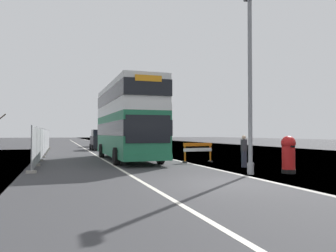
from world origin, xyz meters
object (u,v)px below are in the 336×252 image
Objects in this scene: lamppost_foreground at (250,89)px; car_receding_mid at (99,139)px; roadworks_barrier at (198,150)px; double_decker_bus at (127,120)px; red_pillar_postbox at (288,153)px; car_oncoming_near at (100,140)px; pedestrian_at_kerb at (244,151)px.

car_receding_mid is at bearing 94.81° from lamppost_foreground.
lamppost_foreground is at bearing -92.14° from roadworks_barrier.
double_decker_bus is 6.48× the size of red_pillar_postbox.
car_receding_mid is at bearing 87.99° from double_decker_bus.
car_receding_mid is at bearing 84.39° from car_oncoming_near.
double_decker_bus is 5.22m from roadworks_barrier.
red_pillar_postbox is 24.73m from car_oncoming_near.
lamppost_foreground is at bearing 174.52° from red_pillar_postbox.
lamppost_foreground reaches higher than car_oncoming_near.
roadworks_barrier is 0.48× the size of car_receding_mid.
double_decker_bus is 23.46m from car_receding_mid.
double_decker_bus reaches higher than red_pillar_postbox.
roadworks_barrier is at bearing -38.60° from double_decker_bus.
roadworks_barrier is 1.14× the size of pedestrian_at_kerb.
pedestrian_at_kerb is at bearing 63.90° from lamppost_foreground.
lamppost_foreground is at bearing -116.10° from pedestrian_at_kerb.
roadworks_barrier is at bearing 87.86° from lamppost_foreground.
roadworks_barrier is at bearing -83.56° from car_receding_mid.
car_receding_mid reaches higher than roadworks_barrier.
roadworks_barrier is (-1.60, 6.45, -0.14)m from red_pillar_postbox.
car_oncoming_near is at bearing 103.22° from pedestrian_at_kerb.
red_pillar_postbox is 33.18m from car_receding_mid.
lamppost_foreground is 6.93m from roadworks_barrier.
double_decker_bus is at bearing 110.98° from lamppost_foreground.
lamppost_foreground is 1.97× the size of car_receding_mid.
roadworks_barrier is (3.80, -3.04, -1.88)m from double_decker_bus.
double_decker_bus reaches higher than roadworks_barrier.
pedestrian_at_kerb is at bearing -52.93° from double_decker_bus.
double_decker_bus is 11.05m from red_pillar_postbox.
car_oncoming_near is (-3.84, 17.67, 0.25)m from roadworks_barrier.
lamppost_foreground is 4.73× the size of red_pillar_postbox.
pedestrian_at_kerb is at bearing -82.17° from car_receding_mid.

